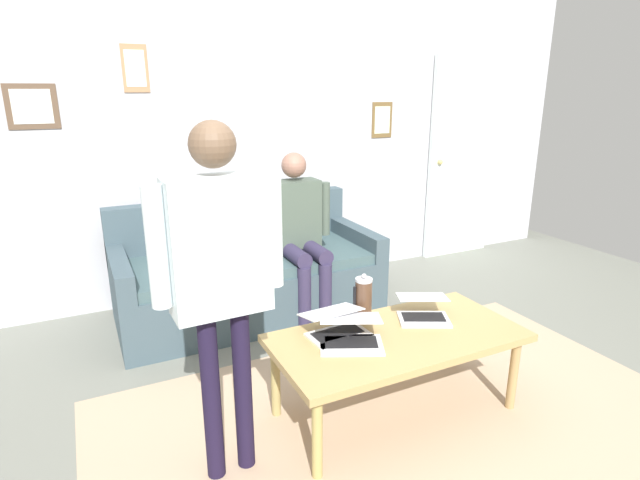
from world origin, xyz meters
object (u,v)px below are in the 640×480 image
Objects in this scene: french_press at (363,299)px; person_seated at (299,227)px; coffee_table at (397,342)px; laptop_left at (423,311)px; interior_door at (461,159)px; couch at (248,276)px; person_standing at (220,263)px; laptop_right at (351,335)px; laptop_center at (336,327)px.

person_seated is at bearing -95.59° from french_press.
coffee_table is 3.58× the size of laptop_left.
person_seated is (2.18, 0.72, -0.30)m from interior_door.
couch is 1.23× the size of person_standing.
french_press is (2.30, 1.87, -0.42)m from interior_door.
laptop_left is 1.31m from person_standing.
laptop_left is at bearing -173.17° from person_standing.
laptop_left is 0.29× the size of person_seated.
person_standing reaches higher than couch.
laptop_right is at bearing 77.18° from person_seated.
french_press reaches higher than laptop_right.
person_seated is at bearing -91.56° from coffee_table.
interior_door is 4.93× the size of laptop_right.
coffee_table is 0.31m from french_press.
coffee_table is at bearing 88.44° from person_seated.
interior_door is 3.23m from laptop_center.
person_standing is (0.65, 0.19, 0.52)m from laptop_center.
laptop_left is (1.98, 2.00, -0.51)m from interior_door.
laptop_right is at bearing -174.45° from person_standing.
person_standing is at bearing 34.09° from interior_door.
laptop_left is at bearing 110.28° from couch.
laptop_right is (0.52, 0.08, 0.00)m from laptop_left.
laptop_left is at bearing 99.19° from person_seated.
person_seated is at bearing -102.82° from laptop_right.
interior_door is 2.32m from person_seated.
laptop_left is 1.35× the size of french_press.
person_standing reaches higher than french_press.
interior_door is at bearing -169.02° from couch.
interior_door is 3.12m from coffee_table.
interior_door is 3.29m from laptop_right.
couch is at bearing -32.92° from person_seated.
french_press reaches higher than coffee_table.
person_standing is (3.17, 2.14, 0.01)m from interior_door.
laptop_center is (0.54, -0.05, 0.00)m from laptop_left.
french_press is at bearing -158.24° from laptop_center.
laptop_center is at bearing 37.87° from interior_door.
laptop_right is at bearing -6.26° from coffee_table.
laptop_center is at bearing -80.00° from laptop_right.
french_press reaches higher than laptop_center.
french_press is (-0.24, 1.38, 0.30)m from couch.
french_press is 0.17× the size of person_standing.
couch reaches higher than french_press.
interior_door is at bearing -136.49° from coffee_table.
coffee_table is (2.22, 2.11, -0.60)m from interior_door.
coffee_table is at bearing 43.51° from interior_door.
couch is 4.81× the size of laptop_right.
couch is 1.43m from french_press.
laptop_left is 0.91× the size of laptop_right.
interior_door is at bearing -140.18° from laptop_right.
coffee_table is (-0.31, 1.62, 0.12)m from couch.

